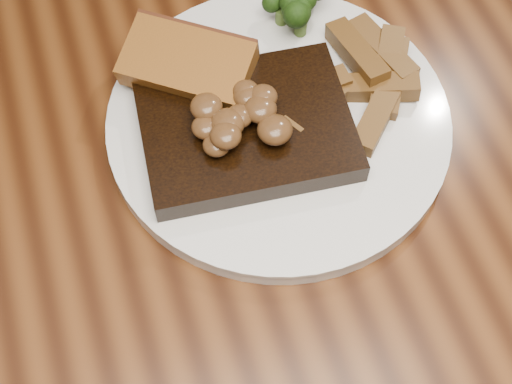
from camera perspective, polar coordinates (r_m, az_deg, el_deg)
dining_table at (r=0.66m, az=-0.18°, el=-4.26°), size 1.60×0.90×0.75m
plate at (r=0.60m, az=1.79°, el=5.52°), size 0.32×0.32×0.01m
steak at (r=0.58m, az=-0.79°, el=5.05°), size 0.18×0.14×0.02m
steak_bone at (r=0.55m, az=1.03°, el=0.11°), size 0.13×0.02×0.02m
mushroom_pile at (r=0.56m, az=-1.49°, el=6.40°), size 0.08×0.08×0.03m
garlic_bread at (r=0.61m, az=-5.37°, el=9.00°), size 0.12×0.11×0.02m
potato_wedges at (r=0.62m, az=7.90°, el=9.27°), size 0.10×0.10×0.02m
broccoli_cluster at (r=0.64m, az=3.06°, el=13.85°), size 0.06×0.06×0.04m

